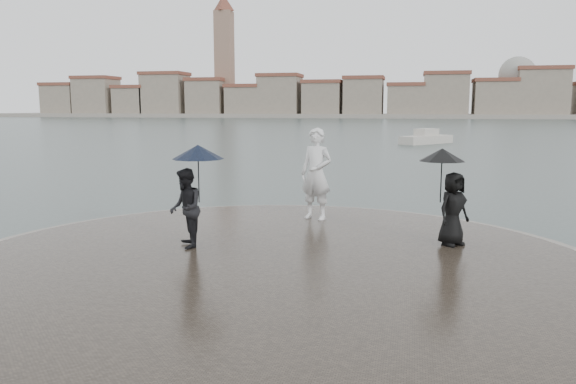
# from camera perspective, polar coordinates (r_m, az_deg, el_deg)

# --- Properties ---
(ground) EXTENTS (400.00, 400.00, 0.00)m
(ground) POSITION_cam_1_polar(r_m,az_deg,el_deg) (7.18, -8.75, -17.31)
(ground) COLOR #2B3835
(ground) RESTS_ON ground
(kerb_ring) EXTENTS (12.50, 12.50, 0.32)m
(kerb_ring) POSITION_cam_1_polar(r_m,az_deg,el_deg) (10.24, -1.60, -8.23)
(kerb_ring) COLOR gray
(kerb_ring) RESTS_ON ground
(quay_tip) EXTENTS (11.90, 11.90, 0.36)m
(quay_tip) POSITION_cam_1_polar(r_m,az_deg,el_deg) (10.23, -1.60, -8.12)
(quay_tip) COLOR #2D261E
(quay_tip) RESTS_ON ground
(statue) EXTENTS (0.96, 0.79, 2.27)m
(statue) POSITION_cam_1_polar(r_m,az_deg,el_deg) (13.89, 2.89, 1.85)
(statue) COLOR white
(statue) RESTS_ON quay_tip
(visitor_left) EXTENTS (1.20, 1.09, 2.04)m
(visitor_left) POSITION_cam_1_polar(r_m,az_deg,el_deg) (11.21, -10.01, -0.01)
(visitor_left) COLOR black
(visitor_left) RESTS_ON quay_tip
(visitor_right) EXTENTS (1.14, 0.99, 1.95)m
(visitor_right) POSITION_cam_1_polar(r_m,az_deg,el_deg) (11.72, 16.11, -0.04)
(visitor_right) COLOR black
(visitor_right) RESTS_ON quay_tip
(far_skyline) EXTENTS (260.00, 20.00, 37.00)m
(far_skyline) POSITION_cam_1_polar(r_m,az_deg,el_deg) (166.95, 9.68, 9.34)
(far_skyline) COLOR gray
(far_skyline) RESTS_ON ground
(boats) EXTENTS (21.42, 8.38, 1.50)m
(boats) POSITION_cam_1_polar(r_m,az_deg,el_deg) (49.69, 24.22, 4.69)
(boats) COLOR beige
(boats) RESTS_ON ground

